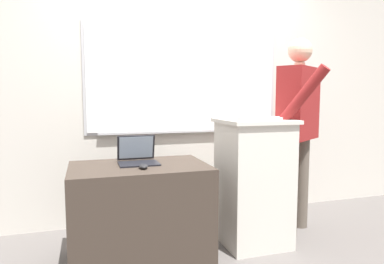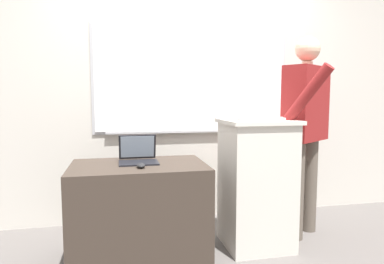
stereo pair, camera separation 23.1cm
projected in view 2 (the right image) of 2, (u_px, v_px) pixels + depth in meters
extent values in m
cube|color=beige|center=(188.00, 83.00, 3.44)|extent=(6.40, 0.12, 2.74)
cube|color=#B7B7BC|center=(193.00, 79.00, 3.38)|extent=(1.95, 0.02, 1.06)
cube|color=white|center=(193.00, 79.00, 3.37)|extent=(1.90, 0.02, 1.01)
cube|color=#B7B7BC|center=(194.00, 131.00, 3.41)|extent=(1.71, 0.04, 0.02)
cube|color=beige|center=(256.00, 185.00, 2.79)|extent=(0.51, 0.49, 1.01)
cube|color=beige|center=(257.00, 121.00, 2.74)|extent=(0.56, 0.54, 0.03)
cube|color=#382D26|center=(139.00, 212.00, 2.57)|extent=(0.99, 0.65, 0.73)
cylinder|color=brown|center=(296.00, 191.00, 2.93)|extent=(0.13, 0.13, 0.85)
cylinder|color=brown|center=(310.00, 185.00, 3.12)|extent=(0.13, 0.13, 0.85)
cube|color=maroon|center=(306.00, 104.00, 2.95)|extent=(0.52, 0.45, 0.64)
cylinder|color=beige|center=(307.00, 64.00, 2.92)|extent=(0.09, 0.09, 0.04)
sphere|color=beige|center=(308.00, 49.00, 2.91)|extent=(0.21, 0.21, 0.21)
cylinder|color=maroon|center=(304.00, 99.00, 2.58)|extent=(0.32, 0.41, 0.53)
cylinder|color=maroon|center=(319.00, 106.00, 3.14)|extent=(0.08, 0.08, 0.61)
cube|color=black|center=(139.00, 163.00, 2.56)|extent=(0.29, 0.21, 0.01)
cube|color=black|center=(137.00, 147.00, 2.68)|extent=(0.29, 0.07, 0.20)
cube|color=#8C9EB2|center=(137.00, 147.00, 2.67)|extent=(0.26, 0.05, 0.17)
cube|color=silver|center=(264.00, 119.00, 2.67)|extent=(0.41, 0.13, 0.02)
ellipsoid|color=black|center=(141.00, 165.00, 2.40)|extent=(0.06, 0.10, 0.03)
ellipsoid|color=black|center=(288.00, 118.00, 2.71)|extent=(0.06, 0.10, 0.03)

